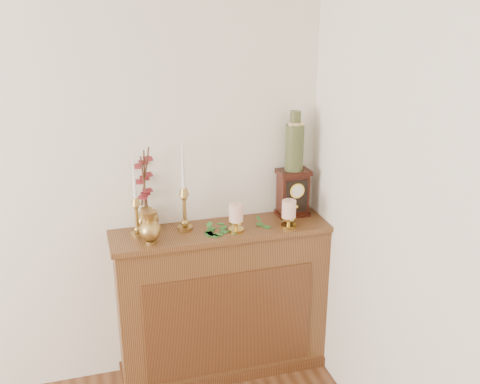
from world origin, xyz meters
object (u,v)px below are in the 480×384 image
object	(u,v)px
bud_vase	(150,228)
ginger_jar	(145,191)
candlestick_center	(184,202)
mantel_clock	(293,193)
ceramic_vase	(294,144)
candlestick_left	(136,211)

from	to	relation	value
bud_vase	ginger_jar	world-z (taller)	ginger_jar
bud_vase	ginger_jar	size ratio (longest dim) A/B	0.38
candlestick_center	mantel_clock	xyz separation A→B (m)	(0.65, 0.04, -0.03)
candlestick_center	ceramic_vase	world-z (taller)	ceramic_vase
bud_vase	ceramic_vase	xyz separation A→B (m)	(0.85, 0.17, 0.34)
mantel_clock	ceramic_vase	world-z (taller)	ceramic_vase
candlestick_center	bud_vase	xyz separation A→B (m)	(-0.21, -0.13, -0.07)
ginger_jar	mantel_clock	distance (m)	0.85
candlestick_center	ginger_jar	world-z (taller)	candlestick_center
candlestick_left	candlestick_center	bearing A→B (deg)	1.62
mantel_clock	candlestick_left	bearing A→B (deg)	-177.91
bud_vase	ceramic_vase	distance (m)	0.93
ginger_jar	candlestick_center	bearing A→B (deg)	-24.72
candlestick_left	mantel_clock	size ratio (longest dim) A/B	1.61
ginger_jar	candlestick_left	bearing A→B (deg)	-122.02
candlestick_left	bud_vase	size ratio (longest dim) A/B	2.43
bud_vase	ginger_jar	bearing A→B (deg)	87.74
bud_vase	ceramic_vase	world-z (taller)	ceramic_vase
bud_vase	ceramic_vase	size ratio (longest dim) A/B	0.54
candlestick_center	mantel_clock	world-z (taller)	candlestick_center
mantel_clock	ceramic_vase	size ratio (longest dim) A/B	0.81
ceramic_vase	mantel_clock	bearing A→B (deg)	-89.11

